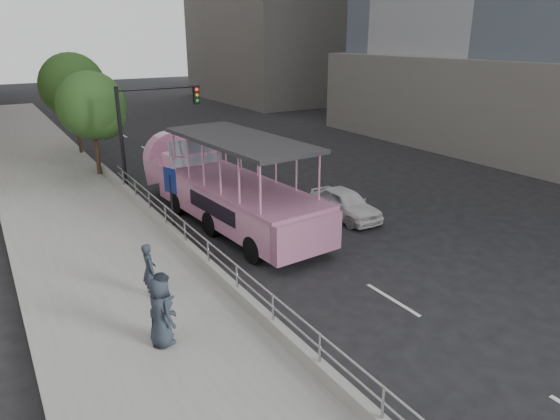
% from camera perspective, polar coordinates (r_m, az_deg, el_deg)
% --- Properties ---
extents(ground, '(160.00, 160.00, 0.00)m').
position_cam_1_polar(ground, '(16.15, 5.21, -8.08)').
color(ground, black).
extents(sidewalk, '(5.50, 80.00, 0.30)m').
position_cam_1_polar(sidewalk, '(22.81, -22.33, -0.72)').
color(sidewalk, '#9F9F9A').
rests_on(sidewalk, ground).
extents(kerb_wall, '(0.24, 30.00, 0.36)m').
position_cam_1_polar(kerb_wall, '(16.10, -8.09, -6.39)').
color(kerb_wall, gray).
rests_on(kerb_wall, sidewalk).
extents(guardrail, '(0.07, 22.00, 0.71)m').
position_cam_1_polar(guardrail, '(15.83, -8.21, -4.23)').
color(guardrail, '#A3A3A8').
rests_on(guardrail, kerb_wall).
extents(duck_boat, '(3.58, 11.51, 3.77)m').
position_cam_1_polar(duck_boat, '(20.90, -6.67, 2.50)').
color(duck_boat, black).
rests_on(duck_boat, ground).
extents(car, '(1.51, 3.72, 1.27)m').
position_cam_1_polar(car, '(21.42, 7.45, 0.74)').
color(car, white).
rests_on(car, ground).
extents(pedestrian_near, '(0.41, 0.60, 1.59)m').
position_cam_1_polar(pedestrian_near, '(14.82, -14.71, -6.61)').
color(pedestrian_near, '#252C36').
rests_on(pedestrian_near, sidewalk).
extents(pedestrian_mid, '(1.13, 1.14, 1.85)m').
position_cam_1_polar(pedestrian_mid, '(12.56, -13.04, -10.81)').
color(pedestrian_mid, '#252C36').
rests_on(pedestrian_mid, sidewalk).
extents(pedestrian_far, '(0.74, 0.97, 1.78)m').
position_cam_1_polar(pedestrian_far, '(12.49, -13.49, -11.20)').
color(pedestrian_far, '#252C36').
rests_on(pedestrian_far, sidewalk).
extents(parking_sign, '(0.25, 0.61, 2.88)m').
position_cam_1_polar(parking_sign, '(18.82, -12.32, 1.52)').
color(parking_sign, black).
rests_on(parking_sign, ground).
extents(traffic_signal, '(4.20, 0.32, 5.20)m').
position_cam_1_polar(traffic_signal, '(25.22, -15.20, 9.78)').
color(traffic_signal, black).
rests_on(traffic_signal, ground).
extents(street_tree_near, '(3.52, 3.52, 5.72)m').
position_cam_1_polar(street_tree_near, '(28.10, -20.50, 10.84)').
color(street_tree_near, '#3E2C1C').
rests_on(street_tree_near, ground).
extents(street_tree_far, '(3.97, 3.97, 6.45)m').
position_cam_1_polar(street_tree_far, '(33.95, -22.41, 12.74)').
color(street_tree_far, '#3E2C1C').
rests_on(street_tree_far, ground).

